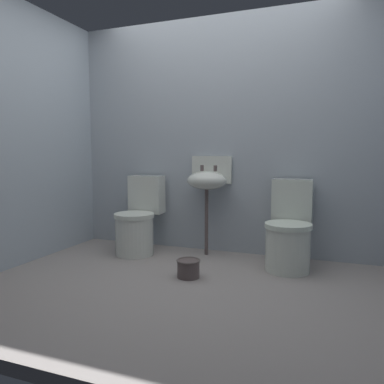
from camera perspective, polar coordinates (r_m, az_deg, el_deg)
The scene contains 7 objects.
ground_plane at distance 2.99m, azimuth -1.89°, elevation -14.78°, with size 3.52×2.57×0.08m, color gray.
wall_back at distance 3.87m, azimuth 4.54°, elevation 8.55°, with size 3.52×0.10×2.39m, color #9FABB6.
wall_left at distance 3.80m, azimuth -24.69°, elevation 8.08°, with size 0.10×2.37×2.39m, color #A0ADBA.
toilet_left at distance 3.85m, azimuth -8.27°, elevation -4.52°, with size 0.42×0.60×0.78m.
toilet_right at distance 3.40m, azimuth 14.71°, elevation -6.05°, with size 0.40×0.59×0.78m.
sink at distance 3.70m, azimuth 2.41°, elevation 1.87°, with size 0.42×0.35×0.99m.
bucket at distance 3.11m, azimuth -0.61°, elevation -11.59°, with size 0.20×0.20×0.15m.
Camera 1 is at (1.07, -2.58, 1.02)m, focal length 34.68 mm.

